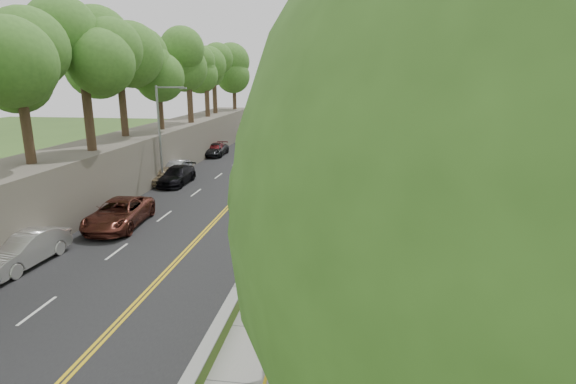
% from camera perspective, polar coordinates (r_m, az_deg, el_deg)
% --- Properties ---
extents(ground, '(140.00, 140.00, 0.00)m').
position_cam_1_polar(ground, '(22.24, -4.22, -8.62)').
color(ground, '#33511E').
rests_on(ground, ground).
extents(road, '(11.20, 66.00, 0.04)m').
position_cam_1_polar(road, '(37.35, -7.48, 0.95)').
color(road, black).
rests_on(road, ground).
extents(sidewalk, '(4.20, 66.00, 0.05)m').
position_cam_1_polar(sidewalk, '(36.07, 4.79, 0.54)').
color(sidewalk, gray).
rests_on(sidewalk, ground).
extents(jersey_barrier, '(0.42, 66.00, 0.60)m').
position_cam_1_polar(jersey_barrier, '(36.20, 1.16, 1.09)').
color(jersey_barrier, '#95F02B').
rests_on(jersey_barrier, ground).
extents(rock_embankment, '(5.00, 66.00, 4.00)m').
position_cam_1_polar(rock_embankment, '(39.87, -18.90, 4.06)').
color(rock_embankment, '#595147').
rests_on(rock_embankment, ground).
extents(chainlink_fence, '(0.04, 66.00, 2.00)m').
position_cam_1_polar(chainlink_fence, '(35.80, 8.18, 1.94)').
color(chainlink_fence, slate).
rests_on(chainlink_fence, ground).
extents(trees_embankment, '(6.40, 66.00, 13.00)m').
position_cam_1_polar(trees_embankment, '(39.11, -19.27, 16.38)').
color(trees_embankment, '#48822C').
rests_on(trees_embankment, rock_embankment).
extents(trees_fenceside, '(7.00, 66.00, 14.00)m').
position_cam_1_polar(trees_fenceside, '(35.09, 12.45, 11.40)').
color(trees_fenceside, '#4A802C').
rests_on(trees_fenceside, ground).
extents(streetlight, '(2.52, 0.22, 8.00)m').
position_cam_1_polar(streetlight, '(37.31, -15.71, 7.73)').
color(streetlight, gray).
rests_on(streetlight, ground).
extents(signpost, '(0.62, 0.09, 3.10)m').
position_cam_1_polar(signpost, '(18.56, -3.11, -6.87)').
color(signpost, gray).
rests_on(signpost, sidewalk).
extents(construction_barrel, '(0.59, 0.59, 0.96)m').
position_cam_1_polar(construction_barrel, '(39.83, 5.79, 2.61)').
color(construction_barrel, '#C47204').
rests_on(construction_barrel, sidewalk).
extents(concrete_block, '(1.43, 1.15, 0.88)m').
position_cam_1_polar(concrete_block, '(18.42, 5.60, -12.12)').
color(concrete_block, gray).
rests_on(concrete_block, sidewalk).
extents(car_1, '(1.93, 4.89, 1.58)m').
position_cam_1_polar(car_1, '(24.57, -30.58, -6.33)').
color(car_1, beige).
rests_on(car_1, road).
extents(car_2, '(3.18, 6.00, 1.61)m').
position_cam_1_polar(car_2, '(28.37, -20.67, -2.56)').
color(car_2, '#5F2A20').
rests_on(car_2, road).
extents(car_3, '(2.09, 5.01, 1.45)m').
position_cam_1_polar(car_3, '(38.13, -13.94, 2.06)').
color(car_3, black).
rests_on(car_3, road).
extents(car_4, '(1.76, 4.10, 1.38)m').
position_cam_1_polar(car_4, '(38.45, -15.21, 2.03)').
color(car_4, tan).
rests_on(car_4, road).
extents(car_5, '(1.70, 4.83, 1.59)m').
position_cam_1_polar(car_5, '(39.94, -14.28, 2.71)').
color(car_5, '#A5A7AC').
rests_on(car_5, road).
extents(car_6, '(2.35, 4.85, 1.33)m').
position_cam_1_polar(car_6, '(50.97, -9.27, 5.32)').
color(car_6, black).
rests_on(car_6, road).
extents(car_7, '(1.94, 4.61, 1.33)m').
position_cam_1_polar(car_7, '(51.12, -9.22, 5.34)').
color(car_7, maroon).
rests_on(car_7, road).
extents(car_8, '(2.25, 4.75, 1.57)m').
position_cam_1_polar(car_8, '(63.75, -4.88, 7.39)').
color(car_8, silver).
rests_on(car_8, road).
extents(painter_0, '(0.63, 0.91, 1.78)m').
position_cam_1_polar(painter_0, '(22.56, -0.10, -5.66)').
color(painter_0, gold).
rests_on(painter_0, sidewalk).
extents(painter_1, '(0.48, 0.65, 1.63)m').
position_cam_1_polar(painter_1, '(26.94, 1.29, -2.43)').
color(painter_1, white).
rests_on(painter_1, sidewalk).
extents(painter_2, '(0.84, 0.94, 1.59)m').
position_cam_1_polar(painter_2, '(28.48, 0.26, -1.52)').
color(painter_2, black).
rests_on(painter_2, sidewalk).
extents(painter_3, '(0.62, 1.06, 1.61)m').
position_cam_1_polar(painter_3, '(28.21, 0.18, -1.66)').
color(painter_3, brown).
rests_on(painter_3, sidewalk).
extents(person_far, '(1.13, 0.52, 1.89)m').
position_cam_1_polar(person_far, '(47.02, 5.95, 5.02)').
color(person_far, black).
rests_on(person_far, sidewalk).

